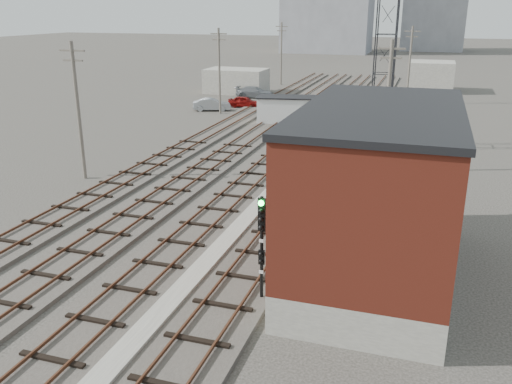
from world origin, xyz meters
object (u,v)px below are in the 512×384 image
at_px(signal_mast, 262,241).
at_px(car_silver, 212,104).
at_px(site_trailer, 290,110).
at_px(car_red, 244,102).
at_px(car_grey, 255,92).
at_px(switch_stand, 284,130).

height_order(signal_mast, car_silver, signal_mast).
bearing_deg(site_trailer, car_silver, 145.33).
height_order(car_red, car_silver, car_silver).
relative_size(site_trailer, car_silver, 1.64).
bearing_deg(car_silver, site_trailer, -133.15).
bearing_deg(signal_mast, site_trailer, 102.70).
xyz_separation_m(site_trailer, car_silver, (-10.12, 4.40, -0.68)).
height_order(signal_mast, car_grey, signal_mast).
distance_m(car_silver, car_grey, 10.40).
relative_size(switch_stand, car_grey, 0.25).
height_order(site_trailer, car_silver, site_trailer).
bearing_deg(site_trailer, signal_mast, -88.47).
bearing_deg(car_silver, car_grey, -29.30).
distance_m(signal_mast, site_trailer, 34.76).
distance_m(signal_mast, car_red, 44.18).
height_order(switch_stand, car_grey, car_grey).
bearing_deg(signal_mast, car_red, 109.85).
xyz_separation_m(switch_stand, car_red, (-8.34, 13.42, 0.06)).
distance_m(signal_mast, switch_stand, 28.94).
height_order(car_red, car_grey, car_grey).
bearing_deg(switch_stand, site_trailer, 124.05).
relative_size(signal_mast, site_trailer, 0.63).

